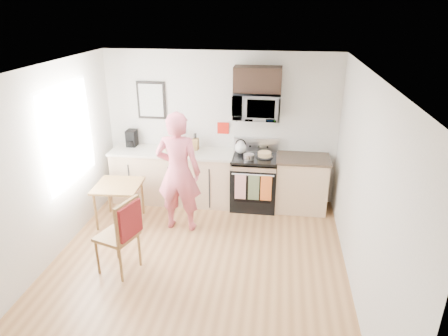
# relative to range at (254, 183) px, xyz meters

# --- Properties ---
(floor) EXTENTS (4.60, 4.60, 0.00)m
(floor) POSITION_rel_range_xyz_m (-0.63, -1.98, -0.44)
(floor) COLOR brown
(floor) RESTS_ON ground
(back_wall) EXTENTS (4.00, 0.04, 2.60)m
(back_wall) POSITION_rel_range_xyz_m (-0.63, 0.32, 0.86)
(back_wall) COLOR beige
(back_wall) RESTS_ON floor
(front_wall) EXTENTS (4.00, 0.04, 2.60)m
(front_wall) POSITION_rel_range_xyz_m (-0.63, -4.28, 0.86)
(front_wall) COLOR beige
(front_wall) RESTS_ON floor
(left_wall) EXTENTS (0.04, 4.60, 2.60)m
(left_wall) POSITION_rel_range_xyz_m (-2.63, -1.98, 0.86)
(left_wall) COLOR beige
(left_wall) RESTS_ON floor
(right_wall) EXTENTS (0.04, 4.60, 2.60)m
(right_wall) POSITION_rel_range_xyz_m (1.37, -1.98, 0.86)
(right_wall) COLOR beige
(right_wall) RESTS_ON floor
(ceiling) EXTENTS (4.00, 4.60, 0.04)m
(ceiling) POSITION_rel_range_xyz_m (-0.63, -1.98, 2.16)
(ceiling) COLOR white
(ceiling) RESTS_ON back_wall
(window) EXTENTS (0.06, 1.40, 1.50)m
(window) POSITION_rel_range_xyz_m (-2.59, -1.18, 1.11)
(window) COLOR silver
(window) RESTS_ON left_wall
(cabinet_left) EXTENTS (2.10, 0.60, 0.90)m
(cabinet_left) POSITION_rel_range_xyz_m (-1.43, 0.02, 0.01)
(cabinet_left) COLOR #D4B088
(cabinet_left) RESTS_ON floor
(countertop_left) EXTENTS (2.14, 0.64, 0.04)m
(countertop_left) POSITION_rel_range_xyz_m (-1.43, 0.02, 0.48)
(countertop_left) COLOR beige
(countertop_left) RESTS_ON cabinet_left
(cabinet_right) EXTENTS (0.84, 0.60, 0.90)m
(cabinet_right) POSITION_rel_range_xyz_m (0.80, 0.02, 0.01)
(cabinet_right) COLOR #D4B088
(cabinet_right) RESTS_ON floor
(countertop_right) EXTENTS (0.88, 0.64, 0.04)m
(countertop_right) POSITION_rel_range_xyz_m (0.80, 0.02, 0.48)
(countertop_right) COLOR black
(countertop_right) RESTS_ON cabinet_right
(range) EXTENTS (0.76, 0.70, 1.16)m
(range) POSITION_rel_range_xyz_m (0.00, 0.00, 0.00)
(range) COLOR black
(range) RESTS_ON floor
(microwave) EXTENTS (0.76, 0.51, 0.42)m
(microwave) POSITION_rel_range_xyz_m (-0.00, 0.10, 1.32)
(microwave) COLOR #B7B6BB
(microwave) RESTS_ON back_wall
(upper_cabinet) EXTENTS (0.76, 0.35, 0.40)m
(upper_cabinet) POSITION_rel_range_xyz_m (-0.00, 0.15, 1.74)
(upper_cabinet) COLOR black
(upper_cabinet) RESTS_ON back_wall
(wall_art) EXTENTS (0.50, 0.04, 0.65)m
(wall_art) POSITION_rel_range_xyz_m (-1.83, 0.30, 1.31)
(wall_art) COLOR black
(wall_art) RESTS_ON back_wall
(wall_trivet) EXTENTS (0.20, 0.02, 0.20)m
(wall_trivet) POSITION_rel_range_xyz_m (-0.58, 0.31, 0.86)
(wall_trivet) COLOR red
(wall_trivet) RESTS_ON back_wall
(person) EXTENTS (0.69, 0.46, 1.88)m
(person) POSITION_rel_range_xyz_m (-1.09, -0.88, 0.50)
(person) COLOR #C43650
(person) RESTS_ON floor
(dining_table) EXTENTS (0.70, 0.70, 0.66)m
(dining_table) POSITION_rel_range_xyz_m (-2.09, -0.85, 0.15)
(dining_table) COLOR brown
(dining_table) RESTS_ON floor
(chair) EXTENTS (0.60, 0.57, 1.06)m
(chair) POSITION_rel_range_xyz_m (-1.49, -2.12, 0.25)
(chair) COLOR brown
(chair) RESTS_ON floor
(knife_block) EXTENTS (0.10, 0.13, 0.20)m
(knife_block) POSITION_rel_range_xyz_m (-1.04, 0.15, 0.60)
(knife_block) COLOR brown
(knife_block) RESTS_ON countertop_left
(utensil_crock) EXTENTS (0.11, 0.11, 0.34)m
(utensil_crock) POSITION_rel_range_xyz_m (-1.23, 0.24, 0.64)
(utensil_crock) COLOR red
(utensil_crock) RESTS_ON countertop_left
(fruit_bowl) EXTENTS (0.25, 0.25, 0.09)m
(fruit_bowl) POSITION_rel_range_xyz_m (-1.55, 0.14, 0.54)
(fruit_bowl) COLOR silver
(fruit_bowl) RESTS_ON countertop_left
(milk_carton) EXTENTS (0.11, 0.11, 0.26)m
(milk_carton) POSITION_rel_range_xyz_m (-1.50, -0.00, 0.63)
(milk_carton) COLOR tan
(milk_carton) RESTS_ON countertop_left
(coffee_maker) EXTENTS (0.17, 0.25, 0.29)m
(coffee_maker) POSITION_rel_range_xyz_m (-2.20, 0.18, 0.64)
(coffee_maker) COLOR black
(coffee_maker) RESTS_ON countertop_left
(bread_bag) EXTENTS (0.29, 0.16, 0.10)m
(bread_bag) POSITION_rel_range_xyz_m (-1.15, -0.14, 0.55)
(bread_bag) COLOR tan
(bread_bag) RESTS_ON countertop_left
(cake) EXTENTS (0.27, 0.27, 0.09)m
(cake) POSITION_rel_range_xyz_m (0.16, -0.01, 0.53)
(cake) COLOR black
(cake) RESTS_ON range
(kettle) EXTENTS (0.20, 0.20, 0.26)m
(kettle) POSITION_rel_range_xyz_m (-0.25, 0.12, 0.60)
(kettle) COLOR silver
(kettle) RESTS_ON range
(pot) EXTENTS (0.18, 0.30, 0.09)m
(pot) POSITION_rel_range_xyz_m (-0.09, -0.15, 0.53)
(pot) COLOR #B7B6BB
(pot) RESTS_ON range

